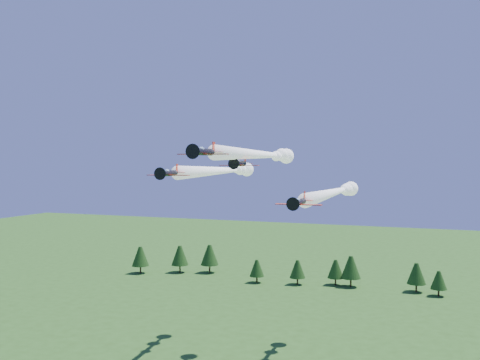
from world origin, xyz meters
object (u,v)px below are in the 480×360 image
(plane_left, at_px, (224,170))
(plane_slot, at_px, (240,164))
(plane_right, at_px, (335,192))
(plane_lead, at_px, (263,155))

(plane_left, bearing_deg, plane_slot, -66.71)
(plane_left, bearing_deg, plane_right, 0.51)
(plane_left, height_order, plane_right, plane_left)
(plane_lead, distance_m, plane_left, 15.21)
(plane_lead, relative_size, plane_left, 0.97)
(plane_lead, xyz_separation_m, plane_slot, (0.23, -14.21, -1.85))
(plane_left, distance_m, plane_right, 26.08)
(plane_left, xyz_separation_m, plane_slot, (12.59, -22.36, 1.64))
(plane_left, relative_size, plane_slot, 7.42)
(plane_lead, relative_size, plane_slot, 7.17)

